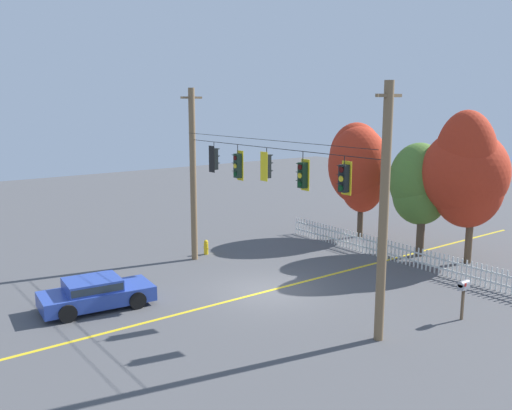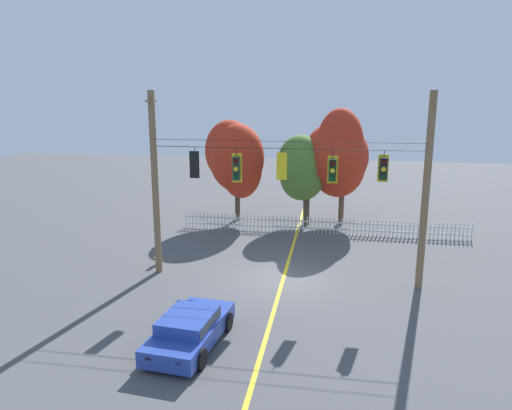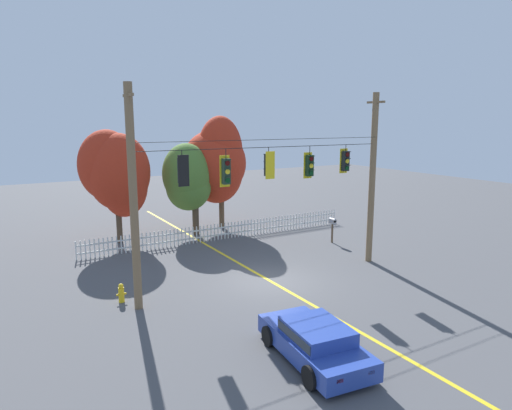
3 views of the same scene
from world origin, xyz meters
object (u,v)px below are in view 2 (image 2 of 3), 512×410
object	(u,v)px
traffic_signal_eastbound_side	(383,169)
autumn_maple_mid	(301,170)
traffic_signal_northbound_primary	(282,166)
traffic_signal_westbound_side	(333,170)
roadside_mailbox	(422,237)
parked_car	(190,328)
autumn_oak_far_east	(337,157)
traffic_signal_southbound_primary	(195,164)
traffic_signal_northbound_secondary	(236,168)
autumn_maple_near_fence	(235,158)
fire_hydrant	(158,257)

from	to	relation	value
traffic_signal_eastbound_side	autumn_maple_mid	xyz separation A→B (m)	(-4.02, 9.49, -1.64)
traffic_signal_northbound_primary	traffic_signal_westbound_side	bearing A→B (deg)	0.50
roadside_mailbox	traffic_signal_northbound_primary	bearing A→B (deg)	-151.01
autumn_maple_mid	roadside_mailbox	world-z (taller)	autumn_maple_mid
traffic_signal_eastbound_side	parked_car	xyz separation A→B (m)	(-6.43, -6.28, -4.46)
parked_car	traffic_signal_eastbound_side	bearing A→B (deg)	44.31
autumn_oak_far_east	traffic_signal_southbound_primary	bearing A→B (deg)	-121.34
traffic_signal_northbound_secondary	autumn_maple_near_fence	distance (m)	9.85
traffic_signal_northbound_primary	traffic_signal_eastbound_side	size ratio (longest dim) A/B	0.99
traffic_signal_westbound_side	traffic_signal_eastbound_side	distance (m)	2.05
traffic_signal_southbound_primary	autumn_oak_far_east	world-z (taller)	autumn_oak_far_east
autumn_maple_near_fence	autumn_oak_far_east	bearing A→B (deg)	3.69
traffic_signal_northbound_secondary	parked_car	xyz separation A→B (m)	(-0.30, -6.28, -4.32)
traffic_signal_northbound_primary	traffic_signal_eastbound_side	bearing A→B (deg)	0.25
autumn_maple_near_fence	traffic_signal_eastbound_side	bearing A→B (deg)	-49.55
traffic_signal_northbound_secondary	traffic_signal_northbound_primary	distance (m)	1.97
traffic_signal_westbound_side	autumn_maple_mid	world-z (taller)	traffic_signal_westbound_side
autumn_maple_near_fence	autumn_oak_far_east	xyz separation A→B (m)	(6.33, 0.41, 0.18)
traffic_signal_northbound_primary	fire_hydrant	xyz separation A→B (m)	(-6.07, 0.91, -4.72)
traffic_signal_northbound_primary	parked_car	xyz separation A→B (m)	(-2.27, -6.26, -4.48)
autumn_oak_far_east	parked_car	bearing A→B (deg)	-105.72
autumn_oak_far_east	fire_hydrant	size ratio (longest dim) A/B	9.67
autumn_oak_far_east	fire_hydrant	xyz separation A→B (m)	(-8.39, -9.11, -3.88)
traffic_signal_eastbound_side	autumn_oak_far_east	xyz separation A→B (m)	(-1.85, 10.00, -0.83)
traffic_signal_northbound_secondary	parked_car	distance (m)	7.63
traffic_signal_westbound_side	autumn_oak_far_east	xyz separation A→B (m)	(0.20, 10.00, -0.72)
traffic_signal_northbound_secondary	autumn_oak_far_east	bearing A→B (deg)	66.83
traffic_signal_westbound_side	fire_hydrant	xyz separation A→B (m)	(-8.19, 0.89, -4.59)
autumn_oak_far_east	traffic_signal_northbound_secondary	bearing A→B (deg)	-113.17
traffic_signal_eastbound_side	autumn_maple_near_fence	world-z (taller)	autumn_maple_near_fence
traffic_signal_northbound_primary	parked_car	world-z (taller)	traffic_signal_northbound_primary
traffic_signal_eastbound_side	roadside_mailbox	size ratio (longest dim) A/B	0.92
fire_hydrant	roadside_mailbox	bearing A→B (deg)	12.17
traffic_signal_northbound_secondary	roadside_mailbox	world-z (taller)	traffic_signal_northbound_secondary
traffic_signal_southbound_primary	autumn_oak_far_east	xyz separation A→B (m)	(6.10, 10.02, -0.82)
autumn_maple_mid	parked_car	world-z (taller)	autumn_maple_mid
traffic_signal_northbound_secondary	roadside_mailbox	size ratio (longest dim) A/B	1.06
autumn_maple_near_fence	autumn_maple_mid	world-z (taller)	autumn_maple_near_fence
traffic_signal_northbound_secondary	traffic_signal_westbound_side	xyz separation A→B (m)	(4.08, -0.00, 0.03)
autumn_maple_mid	parked_car	size ratio (longest dim) A/B	1.33
parked_car	traffic_signal_northbound_primary	bearing A→B (deg)	70.09
autumn_maple_near_fence	parked_car	xyz separation A→B (m)	(1.75, -15.87, -3.45)
autumn_oak_far_east	fire_hydrant	world-z (taller)	autumn_oak_far_east
traffic_signal_southbound_primary	autumn_maple_mid	size ratio (longest dim) A/B	0.24
traffic_signal_northbound_primary	autumn_maple_mid	distance (m)	9.66
autumn_maple_mid	parked_car	distance (m)	16.20
traffic_signal_southbound_primary	autumn_maple_near_fence	bearing A→B (deg)	91.36
traffic_signal_southbound_primary	traffic_signal_westbound_side	bearing A→B (deg)	0.18
traffic_signal_southbound_primary	traffic_signal_northbound_primary	size ratio (longest dim) A/B	1.03
autumn_maple_near_fence	roadside_mailbox	bearing A→B (deg)	-29.46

